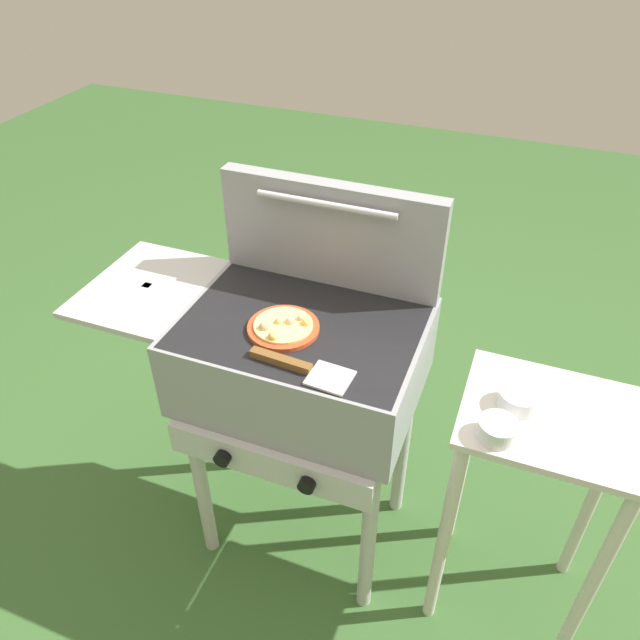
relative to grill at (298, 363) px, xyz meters
name	(u,v)px	position (x,y,z in m)	size (l,w,h in m)	color
ground_plane	(307,524)	(0.01, 0.00, -0.76)	(8.00, 8.00, 0.00)	#38602D
grill	(298,363)	(0.00, 0.00, 0.00)	(0.96, 0.53, 0.90)	gray
grill_lid_open	(331,234)	(0.01, 0.22, 0.30)	(0.63, 0.08, 0.30)	gray
pizza_cheese	(283,327)	(-0.02, -0.05, 0.15)	(0.19, 0.19, 0.04)	#C64723
spatula	(301,368)	(0.08, -0.17, 0.15)	(0.26, 0.10, 0.02)	#B7BABF
prep_table	(534,477)	(0.67, 0.00, -0.19)	(0.44, 0.36, 0.80)	beige
topping_bowl_near	(519,398)	(0.58, 0.01, 0.06)	(0.10, 0.10, 0.04)	silver
topping_bowl_far	(497,430)	(0.55, -0.12, 0.06)	(0.09, 0.09, 0.04)	silver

